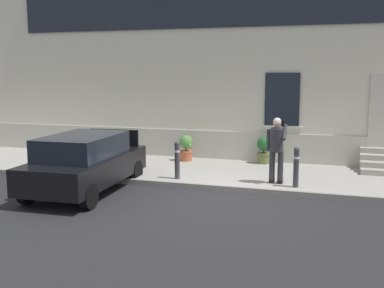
{
  "coord_description": "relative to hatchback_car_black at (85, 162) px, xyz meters",
  "views": [
    {
      "loc": [
        2.57,
        -10.43,
        3.06
      ],
      "look_at": [
        -1.13,
        1.6,
        1.1
      ],
      "focal_mm": 43.17,
      "sensor_mm": 36.0,
      "label": 1
    }
  ],
  "objects": [
    {
      "name": "person_on_phone",
      "position": [
        4.64,
        1.75,
        0.36
      ],
      "size": [
        0.51,
        0.47,
        1.75
      ],
      "rotation": [
        0.0,
        0.0,
        -0.24
      ],
      "color": "#2D2D33",
      "rests_on": "sidewalk"
    },
    {
      "name": "bollard_far_left",
      "position": [
        1.97,
        1.5,
        -0.08
      ],
      "size": [
        0.15,
        0.15,
        1.04
      ],
      "color": "#333338",
      "rests_on": "sidewalk"
    },
    {
      "name": "sidewalk",
      "position": [
        3.45,
        2.95,
        -0.71
      ],
      "size": [
        24.0,
        3.6,
        0.15
      ],
      "primitive_type": "cube",
      "color": "#99968E",
      "rests_on": "ground"
    },
    {
      "name": "ground_plane",
      "position": [
        3.45,
        0.15,
        -0.79
      ],
      "size": [
        80.0,
        80.0,
        0.0
      ],
      "primitive_type": "plane",
      "color": "#232326"
    },
    {
      "name": "planter_olive",
      "position": [
        3.93,
        4.38,
        -0.18
      ],
      "size": [
        0.44,
        0.44,
        0.86
      ],
      "color": "#606B38",
      "rests_on": "sidewalk"
    },
    {
      "name": "building_facade",
      "position": [
        3.46,
        5.44,
        2.94
      ],
      "size": [
        24.0,
        1.52,
        7.5
      ],
      "color": "beige",
      "rests_on": "ground"
    },
    {
      "name": "bollard_near_person",
      "position": [
        5.17,
        1.5,
        -0.08
      ],
      "size": [
        0.15,
        0.15,
        1.04
      ],
      "color": "#333338",
      "rests_on": "sidewalk"
    },
    {
      "name": "hatchback_car_black",
      "position": [
        0.0,
        0.0,
        0.0
      ],
      "size": [
        1.9,
        4.12,
        1.5
      ],
      "color": "black",
      "rests_on": "ground"
    },
    {
      "name": "planter_charcoal",
      "position": [
        -1.12,
        4.37,
        -0.18
      ],
      "size": [
        0.44,
        0.44,
        0.86
      ],
      "color": "#2D2D30",
      "rests_on": "sidewalk"
    },
    {
      "name": "planter_terracotta",
      "position": [
        1.41,
        4.06,
        -0.18
      ],
      "size": [
        0.44,
        0.44,
        0.86
      ],
      "color": "#B25B38",
      "rests_on": "sidewalk"
    },
    {
      "name": "curb_edge",
      "position": [
        3.45,
        1.09,
        -0.71
      ],
      "size": [
        24.0,
        0.12,
        0.15
      ],
      "primitive_type": "cube",
      "color": "gray",
      "rests_on": "ground"
    }
  ]
}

